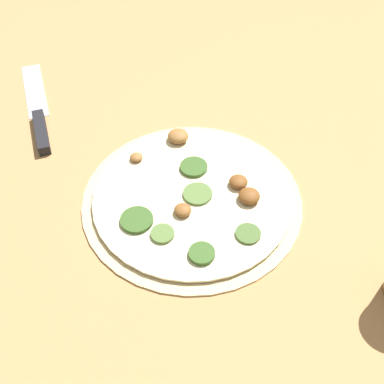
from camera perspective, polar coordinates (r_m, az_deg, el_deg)
The scene contains 3 objects.
ground_plane at distance 0.70m, azimuth 0.00°, elevation -0.90°, with size 3.00×3.00×0.00m, color tan.
pizza at distance 0.70m, azimuth 0.04°, elevation -0.52°, with size 0.34×0.34×0.03m.
knife at distance 0.89m, azimuth -18.85°, elevation 8.86°, with size 0.28×0.13×0.02m.
Camera 1 is at (-0.46, -0.02, 0.53)m, focal length 42.00 mm.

